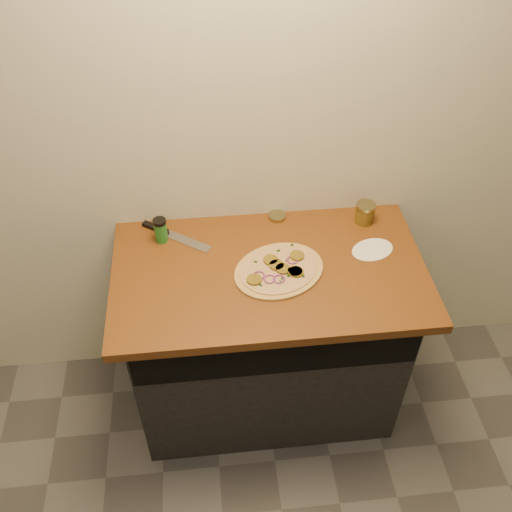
{
  "coord_description": "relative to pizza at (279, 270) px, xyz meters",
  "views": [
    {
      "loc": [
        -0.21,
        -0.1,
        2.44
      ],
      "look_at": [
        -0.05,
        1.44,
        0.95
      ],
      "focal_mm": 40.0,
      "sensor_mm": 36.0,
      "label": 1
    }
  ],
  "objects": [
    {
      "name": "chefs_knife",
      "position": [
        -0.41,
        0.26,
        -0.0
      ],
      "size": [
        0.28,
        0.21,
        0.02
      ],
      "color": "#B7BAC1",
      "rests_on": "countertop"
    },
    {
      "name": "salsa_jar",
      "position": [
        0.39,
        0.26,
        0.04
      ],
      "size": [
        0.08,
        0.08,
        0.09
      ],
      "color": "maroon",
      "rests_on": "countertop"
    },
    {
      "name": "mason_jar_lid",
      "position": [
        0.04,
        0.32,
        -0.0
      ],
      "size": [
        0.08,
        0.08,
        0.02
      ],
      "primitive_type": "cylinder",
      "rotation": [
        0.0,
        0.0,
        0.07
      ],
      "color": "#8E8452",
      "rests_on": "countertop"
    },
    {
      "name": "cabinet",
      "position": [
        -0.03,
        0.05,
        -0.48
      ],
      "size": [
        1.1,
        0.6,
        0.86
      ],
      "primitive_type": "cube",
      "color": "black",
      "rests_on": "ground"
    },
    {
      "name": "spice_shaker",
      "position": [
        -0.44,
        0.23,
        0.04
      ],
      "size": [
        0.05,
        0.05,
        0.11
      ],
      "color": "#216A24",
      "rests_on": "countertop"
    },
    {
      "name": "countertop",
      "position": [
        -0.03,
        0.02,
        -0.03
      ],
      "size": [
        1.2,
        0.7,
        0.04
      ],
      "primitive_type": "cube",
      "color": "#632F12",
      "rests_on": "cabinet"
    },
    {
      "name": "flour_spill",
      "position": [
        0.38,
        0.08,
        -0.01
      ],
      "size": [
        0.22,
        0.22,
        0.0
      ],
      "primitive_type": "cylinder",
      "rotation": [
        0.0,
        0.0,
        0.34
      ],
      "color": "white",
      "rests_on": "countertop"
    },
    {
      "name": "pizza",
      "position": [
        0.0,
        0.0,
        0.0
      ],
      "size": [
        0.46,
        0.46,
        0.02
      ],
      "color": "tan",
      "rests_on": "countertop"
    }
  ]
}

